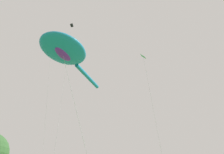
{
  "coord_description": "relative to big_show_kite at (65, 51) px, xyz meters",
  "views": [
    {
      "loc": [
        -8.94,
        3.45,
        1.41
      ],
      "look_at": [
        0.18,
        12.51,
        8.39
      ],
      "focal_mm": 33.64,
      "sensor_mm": 36.0,
      "label": 1
    }
  ],
  "objects": [
    {
      "name": "small_kite_tiny_distant",
      "position": [
        5.88,
        9.23,
        8.96
      ],
      "size": [
        2.37,
        3.39,
        25.35
      ],
      "rotation": [
        0.0,
        0.0,
        0.44
      ],
      "color": "black",
      "rests_on": "ground"
    },
    {
      "name": "big_show_kite",
      "position": [
        0.0,
        0.0,
        0.0
      ],
      "size": [
        9.53,
        6.78,
        12.41
      ],
      "rotation": [
        0.0,
        0.0,
        -2.7
      ],
      "color": "#1E8CBF",
      "rests_on": "ground"
    },
    {
      "name": "small_kite_bird_shape",
      "position": [
        12.83,
        0.73,
        4.39
      ],
      "size": [
        1.68,
        1.39,
        18.14
      ],
      "rotation": [
        0.0,
        0.0,
        -1.17
      ],
      "color": "green",
      "rests_on": "ground"
    },
    {
      "name": "small_kite_delta_white",
      "position": [
        4.07,
        11.44,
        10.09
      ],
      "size": [
        2.62,
        0.95,
        22.84
      ],
      "rotation": [
        0.0,
        0.0,
        -2.7
      ],
      "color": "green",
      "rests_on": "ground"
    }
  ]
}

